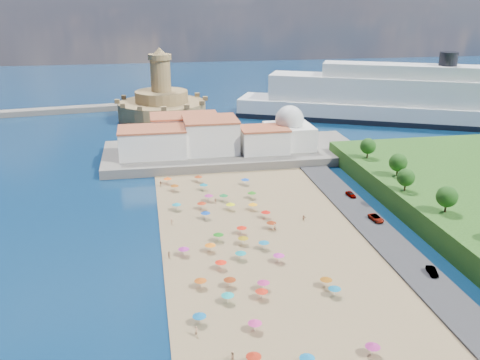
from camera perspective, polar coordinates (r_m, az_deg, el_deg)
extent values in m
plane|color=#071938|center=(121.95, 0.24, -7.50)|extent=(700.00, 700.00, 0.00)
cube|color=#59544C|center=(190.16, -0.79, 2.97)|extent=(90.00, 36.00, 3.00)
cube|color=#59544C|center=(221.79, -7.93, 5.08)|extent=(18.00, 70.00, 2.40)
cube|color=silver|center=(182.33, -9.32, 3.95)|extent=(22.00, 14.00, 9.00)
cube|color=silver|center=(185.29, -3.15, 4.74)|extent=(18.00, 16.00, 11.00)
cube|color=silver|center=(184.87, 2.57, 4.24)|extent=(16.00, 12.00, 8.00)
cube|color=silver|center=(196.24, -5.92, 5.35)|extent=(24.00, 14.00, 10.00)
cube|color=silver|center=(191.00, 5.25, 4.67)|extent=(16.00, 16.00, 8.00)
sphere|color=silver|center=(189.58, 5.30, 6.43)|extent=(10.00, 10.00, 10.00)
cylinder|color=silver|center=(188.77, 5.34, 7.55)|extent=(1.20, 1.20, 1.60)
cylinder|color=#9D7E4E|center=(250.40, -8.29, 7.35)|extent=(40.00, 40.00, 8.00)
cylinder|color=#9D7E4E|center=(249.15, -8.37, 8.82)|extent=(24.00, 24.00, 5.00)
cylinder|color=#9D7E4E|center=(247.63, -8.47, 10.98)|extent=(9.00, 9.00, 14.00)
cylinder|color=#9D7E4E|center=(246.61, -8.57, 12.86)|extent=(10.40, 10.40, 2.40)
cone|color=#9D7E4E|center=(246.33, -8.60, 13.48)|extent=(6.00, 6.00, 3.00)
cube|color=black|center=(252.26, 16.28, 6.21)|extent=(139.58, 80.32, 2.32)
cube|color=silver|center=(251.61, 16.35, 6.90)|extent=(138.51, 79.53, 8.58)
cube|color=silver|center=(249.78, 16.57, 9.14)|extent=(110.97, 63.97, 11.44)
cube|color=silver|center=(248.53, 16.76, 11.09)|extent=(66.14, 40.34, 5.72)
cylinder|color=black|center=(249.18, 21.35, 11.95)|extent=(7.63, 7.63, 5.72)
cylinder|color=gray|center=(125.32, -2.31, -6.11)|extent=(0.07, 0.07, 2.00)
cone|color=#166E13|center=(124.93, -2.32, -5.74)|extent=(2.50, 2.50, 0.60)
cylinder|color=gray|center=(106.92, -1.10, -10.88)|extent=(0.07, 0.07, 2.00)
cone|color=maroon|center=(106.47, -1.10, -10.46)|extent=(2.50, 2.50, 0.60)
cylinder|color=gray|center=(137.28, -3.70, -3.79)|extent=(0.07, 0.07, 2.00)
cone|color=#0C3B9F|center=(136.93, -3.71, -3.44)|extent=(2.50, 2.50, 0.60)
cone|color=#0C68A3|center=(87.20, 7.17, -18.18)|extent=(2.50, 2.50, 0.60)
cylinder|color=gray|center=(120.48, -3.19, -7.22)|extent=(0.07, 0.07, 2.00)
cone|color=orange|center=(120.08, -3.20, -6.84)|extent=(2.50, 2.50, 0.60)
cylinder|color=gray|center=(148.73, -3.35, -1.91)|extent=(0.07, 0.07, 2.00)
cone|color=#AF257D|center=(148.41, -3.36, -1.59)|extent=(2.50, 2.50, 0.60)
cylinder|color=gray|center=(163.38, -7.72, -0.08)|extent=(0.07, 0.07, 2.00)
cone|color=#FF540B|center=(163.09, -7.74, 0.22)|extent=(2.50, 2.50, 0.60)
cylinder|color=gray|center=(91.84, 13.94, -17.18)|extent=(0.07, 0.07, 2.00)
cone|color=#99206C|center=(91.31, 13.99, -16.72)|extent=(2.50, 2.50, 0.60)
cylinder|color=gray|center=(128.66, 0.17, -5.39)|extent=(0.07, 0.07, 2.00)
cone|color=red|center=(128.29, 0.17, -5.02)|extent=(2.50, 2.50, 0.60)
cylinder|color=gray|center=(142.45, -1.02, -2.86)|extent=(0.07, 0.07, 2.00)
cone|color=#D3D80B|center=(142.12, -1.02, -2.53)|extent=(2.50, 2.50, 0.60)
cylinder|color=gray|center=(164.07, -4.47, 0.12)|extent=(0.07, 0.07, 2.00)
cone|color=#9F320E|center=(163.78, -4.47, 0.42)|extent=(2.50, 2.50, 0.60)
cylinder|color=gray|center=(123.46, 0.33, -6.50)|extent=(0.07, 0.07, 2.00)
cone|color=#90750D|center=(123.07, 0.33, -6.12)|extent=(2.50, 2.50, 0.60)
cylinder|color=gray|center=(157.17, -6.98, -0.84)|extent=(0.07, 0.07, 2.00)
cone|color=#98460D|center=(156.87, -7.00, -0.53)|extent=(2.50, 2.50, 0.60)
cylinder|color=gray|center=(161.07, 0.55, -0.19)|extent=(0.07, 0.07, 2.00)
cone|color=#0E42BB|center=(160.77, 0.55, 0.11)|extent=(2.50, 2.50, 0.60)
cylinder|color=gray|center=(106.87, -4.23, -10.95)|extent=(0.07, 0.07, 2.00)
cone|color=#B2480E|center=(106.42, -4.24, -10.53)|extent=(2.50, 2.50, 0.60)
cylinder|color=gray|center=(116.84, 0.07, -8.08)|extent=(0.07, 0.07, 2.00)
cone|color=#0E7E86|center=(116.42, 0.07, -7.69)|extent=(2.50, 2.50, 0.60)
cylinder|color=gray|center=(121.57, 2.56, -6.95)|extent=(0.07, 0.07, 2.00)
cone|color=#116F9E|center=(121.17, 2.56, -6.57)|extent=(2.50, 2.50, 0.60)
cylinder|color=gray|center=(131.60, 3.37, -4.84)|extent=(0.07, 0.07, 2.00)
cone|color=maroon|center=(131.23, 3.37, -4.48)|extent=(2.50, 2.50, 0.60)
cylinder|color=gray|center=(119.23, -6.01, -7.60)|extent=(0.07, 0.07, 2.00)
cone|color=#A02286|center=(118.83, -6.03, -7.22)|extent=(2.50, 2.50, 0.60)
cylinder|color=gray|center=(150.49, 1.27, -1.62)|extent=(0.07, 0.07, 2.00)
cone|color=#247915|center=(150.17, 1.27, -1.30)|extent=(2.50, 2.50, 0.60)
cylinder|color=gray|center=(106.04, 2.51, -11.17)|extent=(0.07, 0.07, 2.00)
cone|color=#B22667|center=(105.59, 2.52, -10.75)|extent=(2.50, 2.50, 0.60)
cylinder|color=gray|center=(148.61, -1.76, -1.91)|extent=(0.07, 0.07, 2.00)
cone|color=#126A2D|center=(148.29, -1.76, -1.58)|extent=(2.50, 2.50, 0.60)
cylinder|color=gray|center=(102.02, -1.32, -12.49)|extent=(0.07, 0.07, 2.00)
cone|color=#109A97|center=(101.55, -1.32, -12.06)|extent=(2.50, 2.50, 0.60)
cylinder|color=gray|center=(137.66, 2.76, -3.70)|extent=(0.07, 0.07, 2.00)
cone|color=red|center=(137.31, 2.76, -3.35)|extent=(2.50, 2.50, 0.60)
cylinder|color=gray|center=(113.22, -2.06, -9.05)|extent=(0.07, 0.07, 2.00)
cone|color=#FF1F0B|center=(112.79, -2.06, -8.65)|extent=(2.50, 2.50, 0.60)
cylinder|color=gray|center=(108.27, 9.16, -10.73)|extent=(0.07, 0.07, 2.00)
cone|color=#92500D|center=(107.83, 9.18, -10.32)|extent=(2.50, 2.50, 0.60)
cylinder|color=gray|center=(116.19, 4.16, -8.30)|extent=(0.07, 0.07, 2.00)
cone|color=#C62A98|center=(115.78, 4.17, -7.91)|extent=(2.50, 2.50, 0.60)
cylinder|color=gray|center=(157.07, -3.89, -0.75)|extent=(0.07, 0.07, 2.00)
cone|color=#0F768A|center=(156.77, -3.89, -0.44)|extent=(2.50, 2.50, 0.60)
cylinder|color=gray|center=(142.40, 1.38, -2.87)|extent=(0.07, 0.07, 2.00)
cone|color=#FF9E0D|center=(142.07, 1.39, -2.54)|extent=(2.50, 2.50, 0.60)
cylinder|color=gray|center=(105.56, 10.04, -11.63)|extent=(0.07, 0.07, 2.00)
cone|color=#0F668E|center=(105.11, 10.07, -11.21)|extent=(2.50, 2.50, 0.60)
cylinder|color=gray|center=(94.61, 1.59, -15.32)|extent=(0.07, 0.07, 2.00)
cone|color=#C12972|center=(94.11, 1.60, -14.87)|extent=(2.50, 2.50, 0.60)
cylinder|color=gray|center=(103.26, 2.32, -12.08)|extent=(0.07, 0.07, 2.00)
cone|color=red|center=(102.79, 2.33, -11.65)|extent=(2.50, 2.50, 0.60)
cylinder|color=gray|center=(87.47, 1.46, -18.62)|extent=(0.07, 0.07, 2.00)
cone|color=#AA200D|center=(86.92, 1.47, -18.15)|extent=(2.50, 2.50, 0.60)
cylinder|color=gray|center=(143.49, -4.10, -2.74)|extent=(0.07, 0.07, 2.00)
cone|color=red|center=(143.16, -4.11, -2.41)|extent=(2.50, 2.50, 0.60)
cylinder|color=gray|center=(143.29, -6.78, -2.87)|extent=(0.07, 0.07, 2.00)
cone|color=#0F7E91|center=(142.96, -6.80, -2.53)|extent=(2.50, 2.50, 0.60)
cylinder|color=gray|center=(96.56, -4.35, -14.58)|extent=(0.07, 0.07, 2.00)
cone|color=#0B5A95|center=(96.06, -4.36, -14.14)|extent=(2.50, 2.50, 0.60)
imported|color=tan|center=(118.80, -7.58, -7.88)|extent=(0.97, 0.89, 1.61)
imported|color=tan|center=(146.92, -2.63, -2.25)|extent=(0.90, 0.75, 1.65)
imported|color=tan|center=(93.85, -4.67, -15.75)|extent=(0.76, 0.82, 1.88)
imported|color=tan|center=(88.34, -0.81, -18.27)|extent=(1.15, 1.70, 1.76)
imported|color=tan|center=(135.01, -7.30, -4.42)|extent=(1.13, 0.83, 1.57)
imported|color=tan|center=(130.92, 3.72, -5.02)|extent=(0.78, 0.74, 1.80)
imported|color=tan|center=(136.94, 6.81, -4.04)|extent=(1.55, 0.99, 1.60)
imported|color=tan|center=(161.79, -8.47, -0.34)|extent=(1.12, 1.04, 1.85)
imported|color=gray|center=(117.39, 19.81, -9.13)|extent=(2.02, 4.23, 1.34)
imported|color=gray|center=(139.37, 14.30, -3.94)|extent=(2.88, 5.33, 1.42)
imported|color=gray|center=(153.94, 11.74, -1.49)|extent=(2.19, 4.27, 1.39)
cylinder|color=#382314|center=(135.19, 21.08, -2.67)|extent=(0.50, 0.50, 2.82)
sphere|color=#14380F|center=(134.32, 21.21, -1.66)|extent=(5.07, 5.07, 5.07)
cylinder|color=#382314|center=(146.48, 17.19, -0.59)|extent=(0.50, 0.50, 2.60)
sphere|color=#14380F|center=(145.73, 17.28, 0.27)|extent=(4.68, 4.68, 4.68)
cylinder|color=#382314|center=(157.60, 16.43, 0.93)|extent=(0.50, 0.50, 2.86)
sphere|color=#14380F|center=(156.84, 16.51, 1.82)|extent=(5.15, 5.15, 5.15)
cylinder|color=#382314|center=(172.67, 13.43, 2.76)|extent=(0.50, 0.50, 2.75)
sphere|color=#14380F|center=(172.00, 13.50, 3.55)|extent=(4.96, 4.96, 4.96)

